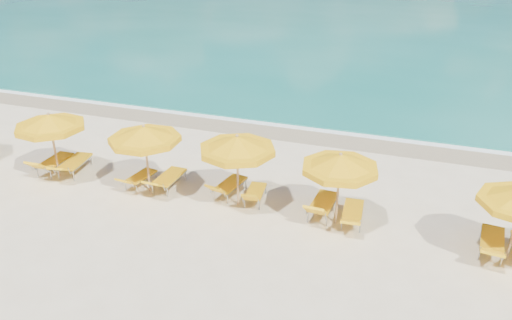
% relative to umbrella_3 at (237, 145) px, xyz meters
% --- Properties ---
extents(ground_plane, '(120.00, 120.00, 0.00)m').
position_rel_umbrella_3_xyz_m(ground_plane, '(0.26, -0.44, -2.14)').
color(ground_plane, beige).
extents(ocean, '(120.00, 80.00, 0.30)m').
position_rel_umbrella_3_xyz_m(ocean, '(0.26, 47.56, -2.14)').
color(ocean, '#126A5D').
rests_on(ocean, ground).
extents(wet_sand_band, '(120.00, 2.60, 0.01)m').
position_rel_umbrella_3_xyz_m(wet_sand_band, '(0.26, 6.96, -2.14)').
color(wet_sand_band, tan).
rests_on(wet_sand_band, ground).
extents(foam_line, '(120.00, 1.20, 0.03)m').
position_rel_umbrella_3_xyz_m(foam_line, '(0.26, 7.76, -2.14)').
color(foam_line, white).
rests_on(foam_line, ground).
extents(whitecap_near, '(14.00, 0.36, 0.05)m').
position_rel_umbrella_3_xyz_m(whitecap_near, '(-5.74, 16.56, -2.14)').
color(whitecap_near, white).
rests_on(whitecap_near, ground).
extents(whitecap_far, '(18.00, 0.30, 0.05)m').
position_rel_umbrella_3_xyz_m(whitecap_far, '(8.26, 23.56, -2.14)').
color(whitecap_far, white).
rests_on(whitecap_far, ground).
extents(umbrella_1, '(3.00, 3.00, 2.48)m').
position_rel_umbrella_3_xyz_m(umbrella_1, '(-6.99, -0.23, -0.03)').
color(umbrella_1, tan).
rests_on(umbrella_1, ground).
extents(umbrella_2, '(3.12, 3.12, 2.47)m').
position_rel_umbrella_3_xyz_m(umbrella_2, '(-3.25, -0.13, -0.04)').
color(umbrella_2, tan).
rests_on(umbrella_2, ground).
extents(umbrella_3, '(2.64, 2.64, 2.51)m').
position_rel_umbrella_3_xyz_m(umbrella_3, '(0.00, 0.00, 0.00)').
color(umbrella_3, tan).
rests_on(umbrella_3, ground).
extents(umbrella_4, '(2.77, 2.77, 2.38)m').
position_rel_umbrella_3_xyz_m(umbrella_4, '(3.26, -0.03, -0.11)').
color(umbrella_4, tan).
rests_on(umbrella_4, ground).
extents(lounger_1_left, '(0.73, 1.99, 0.89)m').
position_rel_umbrella_3_xyz_m(lounger_1_left, '(-7.40, 0.05, -1.90)').
color(lounger_1_left, '#A5A8AD').
rests_on(lounger_1_left, ground).
extents(lounger_1_right, '(0.95, 2.14, 0.80)m').
position_rel_umbrella_3_xyz_m(lounger_1_right, '(-6.62, 0.21, -1.90)').
color(lounger_1_right, '#A5A8AD').
rests_on(lounger_1_right, ground).
extents(lounger_2_left, '(0.77, 1.72, 0.69)m').
position_rel_umbrella_3_xyz_m(lounger_2_left, '(-3.77, 0.12, -1.94)').
color(lounger_2_left, '#A5A8AD').
rests_on(lounger_2_left, ground).
extents(lounger_2_right, '(0.70, 2.01, 0.81)m').
position_rel_umbrella_3_xyz_m(lounger_2_right, '(-2.72, 0.27, -1.90)').
color(lounger_2_right, '#A5A8AD').
rests_on(lounger_2_right, ground).
extents(lounger_3_left, '(0.90, 1.91, 0.84)m').
position_rel_umbrella_3_xyz_m(lounger_3_left, '(-0.52, 0.52, -1.91)').
color(lounger_3_left, '#A5A8AD').
rests_on(lounger_3_left, ground).
extents(lounger_3_right, '(0.75, 1.68, 0.77)m').
position_rel_umbrella_3_xyz_m(lounger_3_right, '(0.46, 0.37, -1.94)').
color(lounger_3_right, '#A5A8AD').
rests_on(lounger_3_right, ground).
extents(lounger_4_left, '(0.79, 2.03, 0.92)m').
position_rel_umbrella_3_xyz_m(lounger_4_left, '(2.77, 0.27, -1.89)').
color(lounger_4_left, '#A5A8AD').
rests_on(lounger_4_left, ground).
extents(lounger_4_right, '(0.74, 1.92, 0.68)m').
position_rel_umbrella_3_xyz_m(lounger_4_right, '(3.74, 0.16, -1.92)').
color(lounger_4_right, '#A5A8AD').
rests_on(lounger_4_right, ground).
extents(lounger_5_left, '(0.82, 2.02, 0.73)m').
position_rel_umbrella_3_xyz_m(lounger_5_left, '(7.70, -0.15, -1.91)').
color(lounger_5_left, '#A5A8AD').
rests_on(lounger_5_left, ground).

